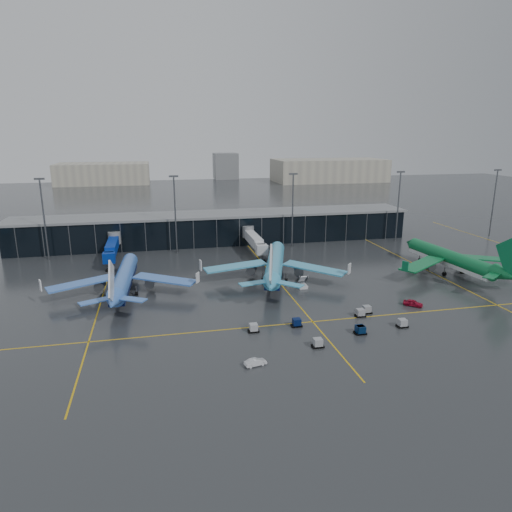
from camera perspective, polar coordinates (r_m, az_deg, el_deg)
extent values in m
plane|color=#282B2D|center=(108.86, -0.53, -5.61)|extent=(600.00, 600.00, 0.00)
cube|color=black|center=(166.41, -4.96, 3.42)|extent=(140.00, 16.00, 10.00)
cube|color=slate|center=(165.42, -5.00, 5.22)|extent=(142.00, 17.00, 0.80)
cylinder|color=#595B60|center=(157.36, -17.28, 2.19)|extent=(4.00, 4.00, 4.00)
cube|color=navy|center=(144.44, -17.65, 0.72)|extent=(3.00, 24.00, 3.00)
cylinder|color=#595B60|center=(138.00, -17.80, -1.29)|extent=(1.00, 1.00, 2.60)
cylinder|color=#595B60|center=(159.75, -0.99, 3.06)|extent=(4.00, 4.00, 4.00)
cube|color=silver|center=(147.04, 0.06, 1.69)|extent=(3.00, 24.00, 3.00)
cylinder|color=#595B60|center=(140.73, 0.72, -0.23)|extent=(1.00, 1.00, 2.60)
cylinder|color=#595B60|center=(155.66, -24.94, 4.07)|extent=(0.50, 0.50, 25.00)
cube|color=#595B60|center=(154.06, -25.47, 8.70)|extent=(3.00, 0.40, 0.60)
cylinder|color=#595B60|center=(152.01, -10.05, 5.01)|extent=(0.50, 0.50, 25.00)
cube|color=#595B60|center=(150.36, -10.27, 9.78)|extent=(3.00, 0.40, 0.60)
cylinder|color=#595B60|center=(158.69, 4.59, 5.61)|extent=(0.50, 0.50, 25.00)
cube|color=#595B60|center=(157.11, 4.69, 10.19)|extent=(3.00, 0.40, 0.60)
cylinder|color=#595B60|center=(174.52, 17.33, 5.84)|extent=(0.50, 0.50, 25.00)
cube|color=#595B60|center=(173.09, 17.66, 9.99)|extent=(3.00, 0.40, 0.60)
cylinder|color=#595B60|center=(197.31, 27.54, 5.82)|extent=(0.50, 0.50, 25.00)
cube|color=#595B60|center=(196.05, 27.99, 9.47)|extent=(3.00, 0.40, 0.60)
cube|color=#B2AD99|center=(387.41, 9.09, 10.53)|extent=(90.00, 42.00, 18.00)
cube|color=#B2AD99|center=(382.88, -18.52, 9.75)|extent=(70.00, 38.00, 16.00)
cube|color=#B2AD99|center=(405.21, -3.83, 11.16)|extent=(20.00, 20.00, 22.00)
cube|color=gold|center=(126.47, -18.23, -3.41)|extent=(0.30, 120.00, 0.02)
cube|color=gold|center=(129.44, 1.97, -2.21)|extent=(0.30, 120.00, 0.02)
cube|color=gold|center=(146.85, 19.25, -0.97)|extent=(0.30, 120.00, 0.02)
cube|color=gold|center=(97.99, 7.10, -8.15)|extent=(220.00, 0.30, 0.02)
cube|color=black|center=(102.36, 12.90, -7.29)|extent=(2.20, 1.50, 0.36)
cube|color=gray|center=(102.07, 12.92, -6.89)|extent=(1.60, 1.50, 1.50)
cube|color=black|center=(93.93, 12.94, -9.38)|extent=(2.20, 1.50, 0.36)
cube|color=#041838|center=(93.62, 12.97, -8.95)|extent=(1.60, 1.50, 1.50)
cube|color=black|center=(99.36, 17.79, -8.35)|extent=(2.20, 1.50, 0.36)
cube|color=gray|center=(99.07, 17.83, -7.94)|extent=(1.60, 1.50, 1.50)
cube|color=black|center=(104.50, 13.65, -6.86)|extent=(2.20, 1.50, 0.36)
cube|color=gray|center=(104.22, 13.68, -6.47)|extent=(1.60, 1.50, 1.50)
cube|color=black|center=(95.33, 5.09, -8.66)|extent=(2.20, 1.50, 0.36)
cube|color=#04133E|center=(95.03, 5.10, -8.23)|extent=(1.60, 1.50, 1.50)
cube|color=black|center=(87.21, 7.72, -11.11)|extent=(2.20, 1.50, 0.36)
cube|color=gray|center=(86.87, 7.73, -10.65)|extent=(1.60, 1.50, 1.50)
cube|color=black|center=(92.57, -0.31, -9.35)|extent=(2.20, 1.50, 0.36)
cube|color=#999BA2|center=(92.25, -0.31, -8.91)|extent=(1.60, 1.50, 1.50)
cube|color=black|center=(94.10, 12.81, -9.33)|extent=(2.20, 1.50, 0.36)
cube|color=#051A40|center=(93.79, 12.84, -8.90)|extent=(1.60, 1.50, 1.50)
cube|color=silver|center=(118.46, 5.79, -3.74)|extent=(2.28, 3.25, 0.80)
cube|color=silver|center=(117.86, 5.81, -2.87)|extent=(1.67, 2.87, 2.29)
imported|color=maroon|center=(111.43, 19.04, -5.57)|extent=(4.39, 4.19, 1.48)
imported|color=silver|center=(80.03, -0.06, -13.12)|extent=(4.07, 2.17, 1.28)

